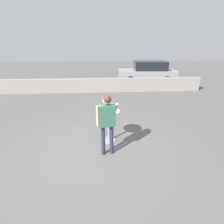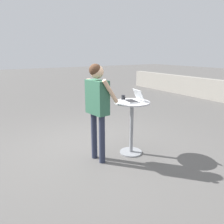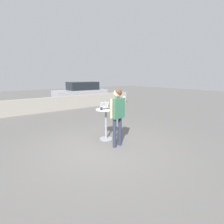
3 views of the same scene
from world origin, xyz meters
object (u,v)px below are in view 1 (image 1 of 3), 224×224
cafe_table (109,122)px  standing_person (107,117)px  parked_car_near_street (148,72)px  laptop (109,109)px  coffee_mug (102,110)px

cafe_table → standing_person: bearing=-96.7°
standing_person → parked_car_near_street: bearing=68.7°
laptop → standing_person: (-0.09, -0.74, 0.04)m
laptop → standing_person: bearing=-97.1°
coffee_mug → laptop: bearing=21.1°
cafe_table → laptop: size_ratio=2.91×
cafe_table → coffee_mug: coffee_mug is taller
cafe_table → parked_car_near_street: bearing=67.6°
coffee_mug → standing_person: 0.67m
cafe_table → parked_car_near_street: (3.38, 8.18, 0.17)m
standing_person → parked_car_near_street: standing_person is taller
laptop → parked_car_near_street: bearing=67.5°
standing_person → parked_car_near_street: (3.46, 8.89, -0.30)m
laptop → coffee_mug: 0.25m
laptop → parked_car_near_street: 8.82m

